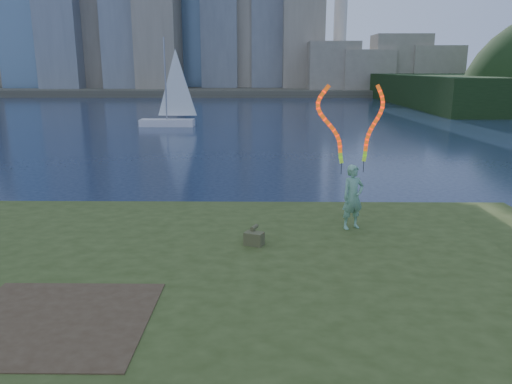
{
  "coord_description": "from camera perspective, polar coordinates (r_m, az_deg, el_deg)",
  "views": [
    {
      "loc": [
        1.33,
        -10.85,
        5.0
      ],
      "look_at": [
        1.18,
        1.0,
        2.03
      ],
      "focal_mm": 35.0,
      "sensor_mm": 36.0,
      "label": 1
    }
  ],
  "objects": [
    {
      "name": "canvas_bag",
      "position": [
        12.18,
        -0.21,
        -5.25
      ],
      "size": [
        0.53,
        0.59,
        0.43
      ],
      "rotation": [
        0.0,
        0.0,
        -0.38
      ],
      "color": "#4D522C",
      "rests_on": "grassy_knoll"
    },
    {
      "name": "woman_with_ribbons",
      "position": [
        13.36,
        11.06,
        1.68
      ],
      "size": [
        1.92,
        0.86,
        4.1
      ],
      "rotation": [
        0.0,
        0.0,
        0.41
      ],
      "color": "#166636",
      "rests_on": "grassy_knoll"
    },
    {
      "name": "ground",
      "position": [
        12.02,
        -5.79,
        -10.61
      ],
      "size": [
        320.0,
        320.0,
        0.0
      ],
      "primitive_type": "plane",
      "color": "#18243C",
      "rests_on": "ground"
    },
    {
      "name": "sailboat",
      "position": [
        44.56,
        -9.84,
        9.07
      ],
      "size": [
        4.97,
        1.53,
        7.55
      ],
      "rotation": [
        0.0,
        0.0,
        -0.01
      ],
      "color": "white",
      "rests_on": "ground"
    },
    {
      "name": "grassy_knoll",
      "position": [
        9.83,
        -7.37,
        -14.37
      ],
      "size": [
        20.0,
        18.0,
        0.8
      ],
      "color": "#374619",
      "rests_on": "ground"
    },
    {
      "name": "dirt_patch",
      "position": [
        9.41,
        -22.04,
        -13.5
      ],
      "size": [
        3.2,
        3.0,
        0.02
      ],
      "primitive_type": "cube",
      "color": "#47331E",
      "rests_on": "grassy_knoll"
    },
    {
      "name": "far_shore",
      "position": [
        105.95,
        0.01,
        11.66
      ],
      "size": [
        320.0,
        40.0,
        1.2
      ],
      "primitive_type": "cube",
      "color": "#484335",
      "rests_on": "ground"
    }
  ]
}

